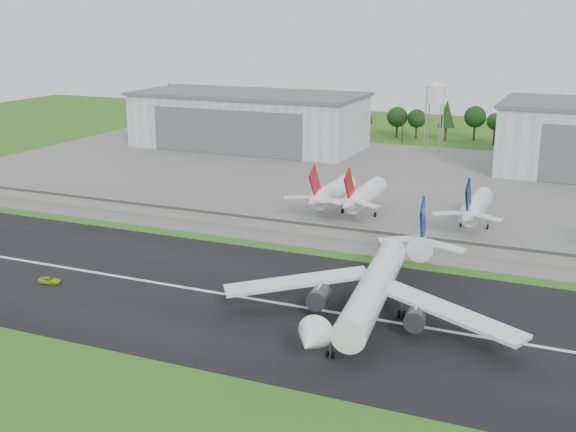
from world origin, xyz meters
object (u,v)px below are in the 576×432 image
at_px(main_airliner, 373,296).
at_px(parked_jet_red_a, 329,193).
at_px(ground_vehicle, 50,280).
at_px(parked_jet_red_b, 362,196).
at_px(parked_jet_navy, 475,208).

height_order(main_airliner, parked_jet_red_a, main_airliner).
bearing_deg(main_airliner, ground_vehicle, 1.06).
height_order(main_airliner, ground_vehicle, main_airliner).
height_order(main_airliner, parked_jet_red_b, main_airliner).
xyz_separation_m(ground_vehicle, parked_jet_red_b, (44.76, 75.67, 5.30)).
xyz_separation_m(main_airliner, parked_jet_red_a, (-32.99, 66.97, 1.14)).
relative_size(parked_jet_red_a, parked_jet_red_b, 1.00).
bearing_deg(main_airliner, parked_jet_red_a, -69.98).
distance_m(main_airliner, parked_jet_red_a, 74.67).
distance_m(ground_vehicle, parked_jet_navy, 107.04).
bearing_deg(parked_jet_red_a, ground_vehicle, -114.87).
relative_size(ground_vehicle, parked_jet_navy, 0.15).
xyz_separation_m(parked_jet_red_a, parked_jet_red_b, (9.69, 0.01, 0.03)).
relative_size(ground_vehicle, parked_jet_red_a, 0.15).
height_order(ground_vehicle, parked_jet_navy, parked_jet_navy).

